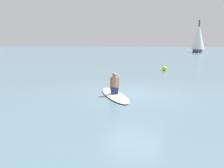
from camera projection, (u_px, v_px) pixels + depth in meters
name	position (u px, v px, depth m)	size (l,w,h in m)	color
ground_plane	(134.00, 93.00, 10.25)	(400.00, 400.00, 0.00)	slate
surfboard	(114.00, 95.00, 9.77)	(3.23, 0.78, 0.09)	white
person_paddler	(114.00, 84.00, 9.69)	(0.39, 0.38, 0.92)	navy
sailboat_near_left	(198.00, 38.00, 60.24)	(5.02, 4.05, 8.49)	#2D3851
buoy_marker	(164.00, 69.00, 18.92)	(0.40, 0.40, 0.40)	yellow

